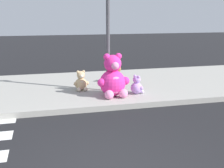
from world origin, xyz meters
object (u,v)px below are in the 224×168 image
Objects in this scene: plush_brown at (117,75)px; plush_tan at (81,82)px; plush_lavender at (137,86)px; sign_pole at (108,34)px; plush_pink_large at (113,79)px.

plush_tan is at bearing -151.57° from plush_brown.
plush_lavender is 1.49m from plush_brown.
plush_pink_large is (0.00, -0.59, -1.22)m from sign_pole.
sign_pole is 5.22× the size of plush_brown.
plush_pink_large is 0.77m from plush_lavender.
sign_pole is 1.35m from plush_pink_large.
plush_brown is at bearing 98.03° from plush_lavender.
plush_brown is at bearing 61.18° from sign_pole.
plush_brown is at bearing 28.43° from plush_tan.
plush_brown reaches higher than plush_tan.
plush_pink_large is 1.64m from plush_brown.
plush_pink_large is 1.96× the size of plush_brown.
plush_lavender is 0.90× the size of plush_brown.
plush_brown is (-0.21, 1.48, 0.03)m from plush_lavender.
sign_pole is 2.67× the size of plush_pink_large.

